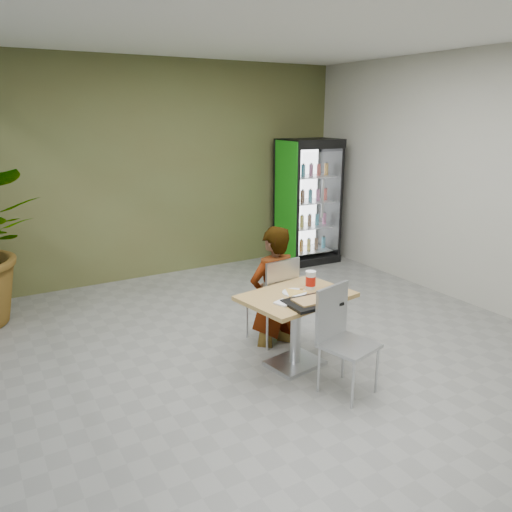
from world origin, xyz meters
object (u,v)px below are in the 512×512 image
object	(u,v)px
seated_woman	(273,299)
cafeteria_tray	(312,302)
dining_table	(296,315)
soda_cup	(311,280)
chair_near	(340,331)
chair_far	(276,294)
beverage_fridge	(308,202)

from	to	relation	value
seated_woman	cafeteria_tray	distance (m)	0.89
dining_table	soda_cup	bearing A→B (deg)	17.40
dining_table	cafeteria_tray	bearing A→B (deg)	-94.18
chair_near	seated_woman	xyz separation A→B (m)	(-0.00, 1.12, -0.07)
chair_far	soda_cup	world-z (taller)	chair_far
chair_near	beverage_fridge	distance (m)	4.15
cafeteria_tray	soda_cup	bearing A→B (deg)	55.52
chair_far	seated_woman	distance (m)	0.08
seated_woman	chair_far	bearing A→B (deg)	95.44
seated_woman	beverage_fridge	world-z (taller)	beverage_fridge
seated_woman	cafeteria_tray	world-z (taller)	seated_woman
dining_table	soda_cup	world-z (taller)	soda_cup
chair_near	soda_cup	bearing A→B (deg)	64.84
dining_table	chair_far	size ratio (longest dim) A/B	1.16
chair_far	chair_near	world-z (taller)	same
chair_far	beverage_fridge	world-z (taller)	beverage_fridge
seated_woman	soda_cup	size ratio (longest dim) A/B	8.82
dining_table	soda_cup	xyz separation A→B (m)	(0.21, 0.07, 0.30)
chair_near	soda_cup	size ratio (longest dim) A/B	5.33
chair_far	chair_near	xyz separation A→B (m)	(-0.01, -1.07, -0.00)
beverage_fridge	chair_far	bearing A→B (deg)	-128.62
seated_woman	beverage_fridge	xyz separation A→B (m)	(2.18, 2.38, 0.51)
dining_table	cafeteria_tray	distance (m)	0.36
chair_far	seated_woman	world-z (taller)	seated_woman
chair_far	cafeteria_tray	size ratio (longest dim) A/B	2.05
soda_cup	cafeteria_tray	xyz separation A→B (m)	(-0.23, -0.34, -0.07)
dining_table	seated_woman	size ratio (longest dim) A/B	0.70
dining_table	beverage_fridge	world-z (taller)	beverage_fridge
dining_table	cafeteria_tray	xyz separation A→B (m)	(-0.02, -0.27, 0.23)
dining_table	chair_far	xyz separation A→B (m)	(0.10, 0.51, 0.03)
seated_woman	beverage_fridge	size ratio (longest dim) A/B	0.79
dining_table	cafeteria_tray	size ratio (longest dim) A/B	2.37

